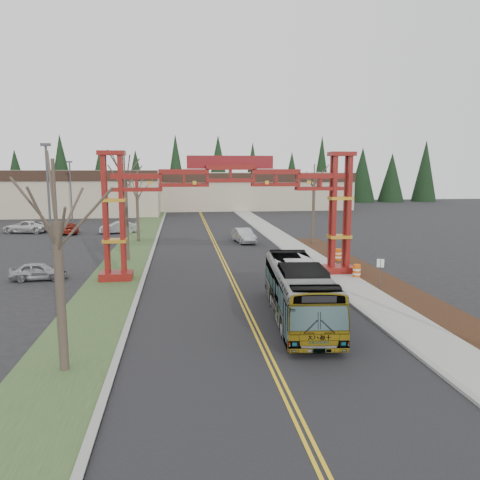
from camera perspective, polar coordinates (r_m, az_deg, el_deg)
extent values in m
plane|color=black|center=(16.87, 5.74, -18.45)|extent=(200.00, 200.00, 0.00)
cube|color=black|center=(40.50, -2.22, -2.28)|extent=(12.00, 110.00, 0.02)
cube|color=gold|center=(40.49, -2.39, -2.27)|extent=(0.12, 100.00, 0.01)
cube|color=gold|center=(40.51, -2.05, -2.26)|extent=(0.12, 100.00, 0.01)
cube|color=gray|center=(41.47, 6.28, -1.98)|extent=(0.30, 110.00, 0.15)
cube|color=gray|center=(41.83, 8.21, -1.92)|extent=(2.60, 110.00, 0.14)
cube|color=black|center=(29.17, 21.17, -7.09)|extent=(2.60, 50.00, 0.12)
cube|color=#324B25|center=(40.60, -13.55, -2.45)|extent=(4.00, 110.00, 0.08)
cube|color=gray|center=(40.43, -10.94, -2.36)|extent=(0.30, 110.00, 0.15)
cube|color=#61130C|center=(33.74, -14.83, -4.28)|extent=(2.20, 1.60, 0.60)
cube|color=#61130C|center=(32.81, -16.15, 2.92)|extent=(0.28, 0.28, 8.00)
cube|color=#61130C|center=(32.65, -14.25, 2.97)|extent=(0.28, 0.28, 8.00)
cube|color=#61130C|center=(33.50, -15.97, 3.04)|extent=(0.28, 0.28, 8.00)
cube|color=#61130C|center=(33.35, -14.10, 3.09)|extent=(0.28, 0.28, 8.00)
cube|color=gold|center=(33.29, -15.00, -0.08)|extent=(1.60, 1.10, 0.22)
cube|color=gold|center=(32.99, -15.19, 4.73)|extent=(1.60, 1.10, 0.22)
cube|color=#61130C|center=(32.95, -15.41, 10.20)|extent=(1.80, 1.20, 0.30)
cube|color=#61130C|center=(35.35, 11.87, -3.59)|extent=(2.20, 1.60, 0.60)
cube|color=#61130C|center=(34.20, 11.41, 3.31)|extent=(0.28, 0.28, 8.00)
cube|color=#61130C|center=(34.57, 13.14, 3.31)|extent=(0.28, 0.28, 8.00)
cube|color=#61130C|center=(34.87, 11.04, 3.42)|extent=(0.28, 0.28, 8.00)
cube|color=#61130C|center=(35.23, 12.75, 3.42)|extent=(0.28, 0.28, 8.00)
cube|color=gold|center=(34.92, 11.99, 0.42)|extent=(1.60, 1.10, 0.22)
cube|color=gold|center=(34.64, 12.14, 5.01)|extent=(1.60, 1.10, 0.22)
cube|color=#61130C|center=(34.59, 12.31, 10.22)|extent=(1.80, 1.20, 0.30)
cube|color=#61130C|center=(32.80, -1.20, 8.33)|extent=(16.00, 0.90, 1.00)
cube|color=#61130C|center=(32.82, -1.19, 6.76)|extent=(16.00, 0.90, 0.60)
cube|color=maroon|center=(32.81, -1.20, 9.46)|extent=(6.00, 0.25, 0.90)
cube|color=tan|center=(90.67, -24.39, 5.38)|extent=(46.00, 22.00, 7.50)
cube|color=black|center=(80.04, -26.84, 7.01)|extent=(46.00, 0.40, 1.60)
cube|color=tan|center=(95.66, 0.84, 6.12)|extent=(38.00, 20.00, 7.00)
cube|color=black|center=(85.60, 1.80, 7.63)|extent=(38.00, 0.40, 1.60)
cone|color=black|center=(112.07, -25.43, 7.20)|extent=(5.60, 5.60, 13.00)
cylinder|color=#382D26|center=(112.28, -25.24, 4.29)|extent=(0.80, 0.80, 1.60)
cone|color=black|center=(109.75, -21.17, 7.44)|extent=(5.60, 5.60, 13.00)
cylinder|color=#382D26|center=(109.96, -21.01, 4.47)|extent=(0.80, 0.80, 1.60)
cone|color=black|center=(108.05, -16.76, 7.64)|extent=(5.60, 5.60, 13.00)
cylinder|color=#382D26|center=(108.26, -16.63, 4.62)|extent=(0.80, 0.80, 1.60)
cone|color=black|center=(107.00, -12.22, 7.80)|extent=(5.60, 5.60, 13.00)
cylinder|color=#382D26|center=(107.22, -12.13, 4.76)|extent=(0.80, 0.80, 1.60)
cone|color=black|center=(106.62, -7.63, 7.92)|extent=(5.60, 5.60, 13.00)
cylinder|color=#382D26|center=(106.84, -7.57, 4.86)|extent=(0.80, 0.80, 1.60)
cone|color=black|center=(106.92, -3.02, 7.98)|extent=(5.60, 5.60, 13.00)
cylinder|color=#382D26|center=(107.13, -3.00, 4.93)|extent=(0.80, 0.80, 1.60)
cone|color=black|center=(107.89, 1.53, 8.00)|extent=(5.60, 5.60, 13.00)
cylinder|color=#382D26|center=(108.10, 1.52, 4.97)|extent=(0.80, 0.80, 1.60)
cone|color=black|center=(109.51, 5.97, 7.96)|extent=(5.60, 5.60, 13.00)
cylinder|color=#382D26|center=(109.72, 5.92, 4.99)|extent=(0.80, 0.80, 1.60)
cone|color=black|center=(111.76, 10.26, 7.89)|extent=(5.60, 5.60, 13.00)
cylinder|color=#382D26|center=(111.96, 10.18, 4.97)|extent=(0.80, 0.80, 1.60)
cone|color=black|center=(114.59, 14.35, 7.77)|extent=(5.60, 5.60, 13.00)
cylinder|color=#382D26|center=(114.79, 14.25, 4.93)|extent=(0.80, 0.80, 1.60)
cone|color=black|center=(117.97, 18.23, 7.63)|extent=(5.60, 5.60, 13.00)
cylinder|color=#382D26|center=(118.16, 18.10, 4.86)|extent=(0.80, 0.80, 1.60)
cone|color=black|center=(121.85, 21.87, 7.46)|extent=(5.60, 5.60, 13.00)
cylinder|color=#382D26|center=(122.04, 21.72, 4.78)|extent=(0.80, 0.80, 1.60)
imported|color=#9DA0A4|center=(24.25, 7.16, -6.22)|extent=(3.46, 10.82, 2.96)
imported|color=#A5A8AD|center=(49.27, 0.44, 0.55)|extent=(2.27, 4.72, 1.49)
imported|color=#94949B|center=(35.56, -23.34, -3.50)|extent=(3.80, 1.70, 1.27)
imported|color=maroon|center=(59.80, -20.01, 1.37)|extent=(2.57, 4.79, 1.32)
imported|color=#96999D|center=(58.30, -14.64, 1.50)|extent=(4.59, 2.31, 1.45)
imported|color=silver|center=(62.50, -24.68, 1.47)|extent=(5.70, 3.40, 1.48)
cylinder|color=#382D26|center=(18.87, -21.02, -6.63)|extent=(0.35, 0.35, 5.78)
cylinder|color=#382D26|center=(18.28, -21.69, 5.48)|extent=(0.13, 0.13, 2.38)
cylinder|color=#382D26|center=(40.28, -13.69, 2.38)|extent=(0.35, 0.35, 6.92)
cylinder|color=#382D26|center=(40.06, -13.92, 8.86)|extent=(0.13, 0.13, 2.39)
cylinder|color=#382D26|center=(50.78, -12.36, 2.60)|extent=(0.31, 0.31, 5.04)
cylinder|color=#382D26|center=(50.55, -12.48, 6.53)|extent=(0.12, 0.12, 2.11)
cylinder|color=#382D26|center=(48.45, 8.93, 3.10)|extent=(0.31, 0.31, 6.18)
cylinder|color=#382D26|center=(48.23, 9.04, 7.89)|extent=(0.11, 0.11, 2.11)
cylinder|color=#3F3F44|center=(48.40, -22.28, 4.73)|extent=(0.22, 0.22, 9.85)
cube|color=#3F3F44|center=(48.37, -22.62, 10.68)|extent=(0.88, 0.44, 0.27)
cylinder|color=#3F3F44|center=(73.04, -19.90, 5.48)|extent=(0.19, 0.19, 8.64)
cube|color=#3F3F44|center=(72.98, -20.08, 8.94)|extent=(0.77, 0.38, 0.24)
cylinder|color=#3F3F44|center=(31.44, 16.70, -4.00)|extent=(0.05, 0.05, 1.98)
cube|color=white|center=(31.30, 16.75, -2.72)|extent=(0.44, 0.16, 0.54)
cylinder|color=#CB4F0B|center=(34.13, 14.03, -3.75)|extent=(0.53, 0.53, 1.01)
cylinder|color=white|center=(34.09, 14.04, -3.50)|extent=(0.55, 0.55, 0.12)
cylinder|color=white|center=(34.16, 14.02, -4.00)|extent=(0.55, 0.55, 0.12)
cylinder|color=#CB4F0B|center=(37.83, 12.63, -2.58)|extent=(0.47, 0.47, 0.91)
cylinder|color=white|center=(37.80, 12.64, -2.38)|extent=(0.49, 0.49, 0.11)
cylinder|color=white|center=(37.85, 12.63, -2.78)|extent=(0.49, 0.49, 0.11)
cylinder|color=#CB4F0B|center=(40.07, 11.86, -1.82)|extent=(0.56, 0.56, 1.07)
cylinder|color=white|center=(40.04, 11.87, -1.59)|extent=(0.58, 0.58, 0.13)
cylinder|color=white|center=(40.10, 11.86, -2.04)|extent=(0.58, 0.58, 0.13)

